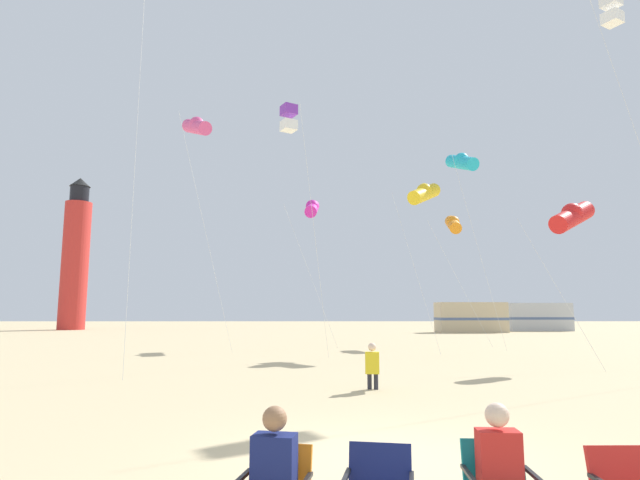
% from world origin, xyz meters
% --- Properties ---
extents(ground, '(200.00, 200.00, 0.00)m').
position_xyz_m(ground, '(0.00, 0.00, 0.00)').
color(ground, '#D3BC8C').
extents(spectator_teal_chair, '(0.35, 0.52, 1.16)m').
position_xyz_m(spectator_teal_chair, '(0.50, -2.56, 0.61)').
color(spectator_teal_chair, red).
rests_on(spectator_teal_chair, ground).
extents(kite_flyer_standing, '(0.37, 0.53, 1.16)m').
position_xyz_m(kite_flyer_standing, '(0.37, 6.04, 0.61)').
color(kite_flyer_standing, yellow).
rests_on(kite_flyer_standing, ground).
extents(kite_tube_rainbow, '(3.15, 3.36, 11.98)m').
position_xyz_m(kite_tube_rainbow, '(-7.13, 18.40, 11.27)').
color(kite_tube_rainbow, silver).
rests_on(kite_tube_rainbow, ground).
extents(kite_tube_magenta, '(3.01, 2.88, 8.68)m').
position_xyz_m(kite_tube_magenta, '(-1.29, 23.02, 7.97)').
color(kite_tube_magenta, silver).
rests_on(kite_tube_magenta, ground).
extents(kite_tube_gold, '(2.70, 2.85, 8.46)m').
position_xyz_m(kite_tube_gold, '(4.33, 18.18, 7.76)').
color(kite_tube_gold, silver).
rests_on(kite_tube_gold, ground).
extents(kite_tube_cyan, '(2.56, 2.89, 10.54)m').
position_xyz_m(kite_tube_cyan, '(6.73, 19.79, 9.84)').
color(kite_tube_cyan, silver).
rests_on(kite_tube_cyan, ground).
extents(kite_tube_scarlet, '(3.19, 3.04, 6.17)m').
position_xyz_m(kite_tube_scarlet, '(8.57, 12.09, 5.47)').
color(kite_tube_scarlet, silver).
rests_on(kite_tube_scarlet, ground).
extents(kite_box_violet, '(2.14, 2.27, 10.84)m').
position_xyz_m(kite_box_violet, '(-2.22, 14.64, 10.24)').
color(kite_box_violet, silver).
rests_on(kite_box_violet, ground).
extents(kite_box_white, '(3.04, 2.09, 13.74)m').
position_xyz_m(kite_box_white, '(10.08, 11.06, 13.12)').
color(kite_box_white, silver).
rests_on(kite_box_white, ground).
extents(kite_tube_orange, '(3.31, 3.15, 7.87)m').
position_xyz_m(kite_tube_orange, '(7.21, 23.78, 7.16)').
color(kite_tube_orange, silver).
rests_on(kite_tube_orange, ground).
extents(lighthouse_distant, '(2.80, 2.80, 16.80)m').
position_xyz_m(lighthouse_distant, '(-27.57, 49.80, 7.84)').
color(lighthouse_distant, red).
rests_on(lighthouse_distant, ground).
extents(rv_van_tan, '(6.60, 2.81, 2.80)m').
position_xyz_m(rv_van_tan, '(13.48, 42.19, 1.39)').
color(rv_van_tan, '#C6B28C').
rests_on(rv_van_tan, ground).
extents(rv_van_silver, '(6.54, 2.65, 2.80)m').
position_xyz_m(rv_van_silver, '(21.45, 46.18, 1.39)').
color(rv_van_silver, '#B7BABF').
rests_on(rv_van_silver, ground).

